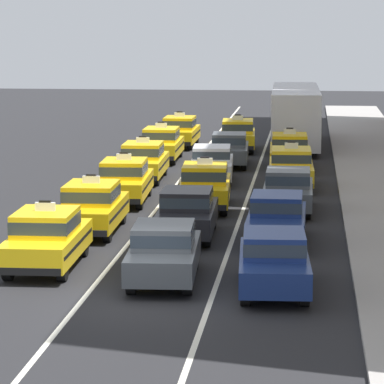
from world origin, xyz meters
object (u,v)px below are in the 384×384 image
at_px(sedan_center_nearest, 164,250).
at_px(sedan_center_fourth, 212,163).
at_px(taxi_left_sixth, 180,131).
at_px(taxi_left_nearest, 47,238).
at_px(sedan_center_fifth, 229,148).
at_px(taxi_center_sixth, 238,134).
at_px(taxi_right_fifth, 289,151).
at_px(taxi_left_fourth, 143,160).
at_px(bus_right_sixth, 295,114).
at_px(taxi_left_third, 124,180).
at_px(taxi_left_second, 92,206).
at_px(taxi_center_third, 205,185).
at_px(taxi_left_fifth, 162,143).
at_px(sedan_right_nearest, 274,260).
at_px(sedan_right_second, 277,217).
at_px(sedan_right_third, 288,189).
at_px(sedan_center_second, 187,212).
at_px(taxi_right_fourth, 291,167).

height_order(sedan_center_nearest, sedan_center_fourth, same).
distance_m(taxi_left_sixth, sedan_center_fourth, 13.05).
height_order(taxi_left_nearest, sedan_center_fifth, taxi_left_nearest).
height_order(taxi_center_sixth, taxi_right_fifth, same).
xyz_separation_m(taxi_left_fourth, sedan_center_fourth, (3.02, -0.24, -0.03)).
bearing_deg(sedan_center_fifth, bus_right_sixth, 69.83).
height_order(taxi_left_third, sedan_center_fifth, taxi_left_third).
bearing_deg(taxi_left_second, taxi_center_third, 56.57).
bearing_deg(taxi_left_third, taxi_left_fifth, 91.23).
bearing_deg(taxi_center_third, sedan_center_fourth, 92.96).
distance_m(taxi_left_second, sedan_right_nearest, 9.43).
bearing_deg(taxi_center_third, taxi_left_fifth, 104.74).
relative_size(sedan_right_nearest, taxi_right_fifth, 0.95).
height_order(taxi_left_nearest, taxi_left_second, same).
bearing_deg(sedan_right_second, taxi_left_third, 131.08).
height_order(sedan_right_nearest, bus_right_sixth, bus_right_sixth).
relative_size(sedan_center_nearest, sedan_right_third, 1.02).
bearing_deg(bus_right_sixth, taxi_left_nearest, -102.30).
distance_m(taxi_left_sixth, sedan_center_nearest, 30.53).
height_order(taxi_left_nearest, taxi_left_fifth, same).
xyz_separation_m(sedan_center_fifth, sedan_right_second, (2.82, -17.62, 0.00)).
relative_size(taxi_center_third, sedan_center_fifth, 1.06).
bearing_deg(taxi_left_nearest, taxi_left_fifth, 89.90).
bearing_deg(sedan_right_third, bus_right_sixth, 90.13).
distance_m(taxi_left_fourth, taxi_center_sixth, 11.49).
bearing_deg(sedan_center_second, sedan_right_nearest, -65.51).
height_order(taxi_left_sixth, taxi_right_fifth, same).
xyz_separation_m(taxi_center_sixth, taxi_right_fourth, (3.06, -12.34, 0.00)).
bearing_deg(bus_right_sixth, taxi_left_second, -104.23).
height_order(taxi_left_second, taxi_left_third, same).
xyz_separation_m(taxi_left_sixth, sedan_right_nearest, (6.23, -31.12, -0.03)).
bearing_deg(sedan_right_second, taxi_left_fifth, 108.24).
relative_size(taxi_center_sixth, taxi_right_fifth, 1.01).
bearing_deg(sedan_right_nearest, sedan_center_fourth, 100.15).
relative_size(taxi_left_second, taxi_center_sixth, 0.99).
xyz_separation_m(taxi_left_second, taxi_left_fourth, (-0.11, 11.55, 0.00)).
bearing_deg(taxi_left_third, sedan_right_second, -48.92).
distance_m(taxi_left_sixth, taxi_right_fourth, 15.22).
bearing_deg(taxi_center_third, taxi_left_fourth, 116.78).
bearing_deg(taxi_center_sixth, sedan_center_fourth, -91.80).
xyz_separation_m(sedan_center_nearest, sedan_right_second, (2.84, 5.25, 0.00)).
bearing_deg(taxi_left_fifth, taxi_left_fourth, -89.15).
distance_m(taxi_left_third, sedan_center_nearest, 12.58).
height_order(taxi_right_fourth, bus_right_sixth, bus_right_sixth).
relative_size(taxi_left_third, taxi_center_sixth, 1.00).
bearing_deg(taxi_left_fifth, sedan_center_fifth, -22.89).
bearing_deg(sedan_right_second, sedan_center_fourth, 104.38).
bearing_deg(sedan_right_second, sedan_center_nearest, -118.38).
bearing_deg(bus_right_sixth, taxi_left_fifth, -133.93).
relative_size(taxi_left_third, taxi_right_fourth, 1.01).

